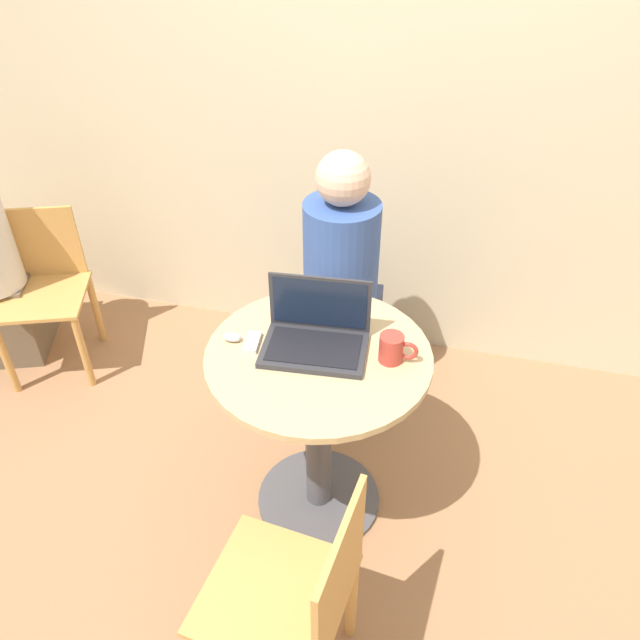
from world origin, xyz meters
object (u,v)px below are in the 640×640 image
(laptop, at_px, (316,334))
(cell_phone, at_px, (252,342))
(chair_empty, at_px, (296,600))
(person_seated, at_px, (342,301))

(laptop, relative_size, cell_phone, 3.32)
(laptop, bearing_deg, cell_phone, -166.64)
(chair_empty, height_order, person_seated, person_seated)
(cell_phone, bearing_deg, laptop, 13.36)
(laptop, distance_m, cell_phone, 0.22)
(laptop, xyz_separation_m, cell_phone, (-0.21, -0.05, -0.04))
(cell_phone, bearing_deg, chair_empty, -62.91)
(laptop, xyz_separation_m, chair_empty, (0.12, -0.70, -0.39))
(cell_phone, bearing_deg, person_seated, 76.13)
(cell_phone, xyz_separation_m, person_seated, (0.17, 0.67, -0.26))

